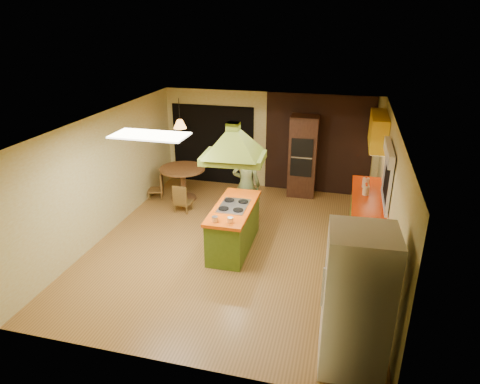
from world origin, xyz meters
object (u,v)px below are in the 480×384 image
(kitchen_island, at_px, (234,227))
(wall_oven, at_px, (303,156))
(man, at_px, (246,185))
(canister_large, at_px, (366,183))
(refrigerator, at_px, (357,302))
(dining_table, at_px, (183,177))

(kitchen_island, xyz_separation_m, wall_oven, (0.95, 3.05, 0.56))
(man, xyz_separation_m, canister_large, (2.48, 0.29, 0.18))
(refrigerator, height_order, wall_oven, wall_oven)
(canister_large, bearing_deg, dining_table, 173.67)
(dining_table, relative_size, canister_large, 5.33)
(refrigerator, relative_size, wall_oven, 0.97)
(man, relative_size, wall_oven, 0.83)
(man, distance_m, canister_large, 2.51)
(man, height_order, wall_oven, wall_oven)
(man, height_order, canister_large, man)
(man, bearing_deg, kitchen_island, 89.34)
(man, xyz_separation_m, wall_oven, (1.00, 1.81, 0.17))
(refrigerator, height_order, canister_large, refrigerator)
(man, height_order, dining_table, man)
(man, distance_m, refrigerator, 4.46)
(refrigerator, bearing_deg, canister_large, 84.36)
(wall_oven, distance_m, dining_table, 3.00)
(refrigerator, relative_size, dining_table, 1.78)
(wall_oven, bearing_deg, refrigerator, -78.85)
(canister_large, bearing_deg, man, -173.26)
(wall_oven, xyz_separation_m, canister_large, (1.48, -1.52, 0.01))
(kitchen_island, relative_size, wall_oven, 0.88)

